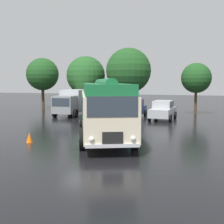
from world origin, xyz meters
TOP-DOWN VIEW (x-y plane):
  - ground_plane at (0.00, 0.00)m, footprint 120.00×120.00m
  - vintage_bus at (0.89, 0.77)m, footprint 6.37×10.21m
  - car_near_left at (-3.03, 10.78)m, footprint 2.36×4.38m
  - car_mid_left at (-0.09, 11.36)m, footprint 1.97×4.21m
  - car_mid_right at (2.77, 10.61)m, footprint 2.04×4.24m
  - box_van at (-6.13, 11.46)m, footprint 2.53×5.85m
  - tree_far_left at (-12.55, 16.65)m, footprint 3.86×3.86m
  - tree_left_of_centre at (-6.55, 15.58)m, footprint 4.26×4.26m
  - tree_centre at (-1.49, 15.17)m, footprint 4.69×4.69m
  - tree_right_of_centre at (5.20, 15.77)m, footprint 2.99×2.99m
  - traffic_cone at (-2.51, -1.84)m, footprint 0.36×0.36m

SIDE VIEW (x-z plane):
  - ground_plane at x=0.00m, z-range 0.00..0.00m
  - traffic_cone at x=-2.51m, z-range 0.00..0.55m
  - car_near_left at x=-3.03m, z-range 0.02..1.68m
  - car_mid_left at x=-0.09m, z-range 0.02..1.68m
  - car_mid_right at x=2.77m, z-range 0.02..1.68m
  - box_van at x=-6.13m, z-range 0.11..2.61m
  - vintage_bus at x=0.89m, z-range 0.15..3.64m
  - tree_right_of_centre at x=5.20m, z-range 1.10..6.26m
  - tree_left_of_centre at x=-6.55m, z-range 0.94..7.03m
  - tree_far_left at x=-12.55m, z-range 1.08..7.18m
  - tree_centre at x=-1.49m, z-range 1.09..7.88m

